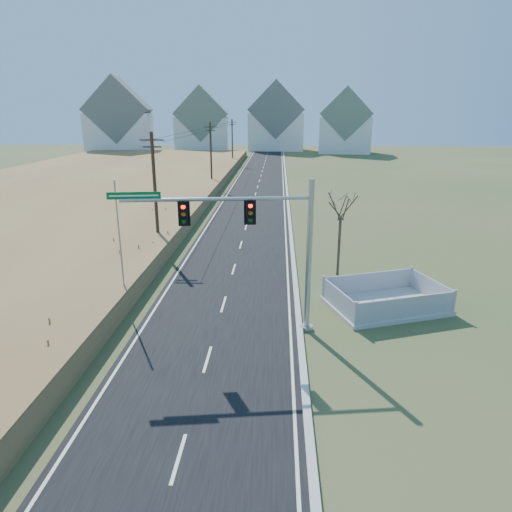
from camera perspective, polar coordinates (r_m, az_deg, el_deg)
The scene contains 16 objects.
ground at distance 22.36m, azimuth -5.30°, elevation -10.26°, with size 260.00×260.00×0.00m, color #3A4B24.
road at distance 70.39m, azimuth 0.37°, elevation 9.12°, with size 8.00×180.00×0.06m, color black.
curb at distance 70.33m, azimuth 3.79°, elevation 9.13°, with size 0.30×180.00×0.18m, color #B2AFA8.
reed_marsh at distance 66.12m, azimuth -21.52°, elevation 7.90°, with size 38.00×110.00×1.30m, color olive.
utility_pole_near at distance 36.29m, azimuth -12.51°, elevation 8.10°, with size 1.80×0.26×9.00m.
utility_pole_mid at distance 65.50m, azimuth -5.65°, elevation 12.50°, with size 1.80×0.26×9.00m.
utility_pole_far at distance 95.20m, azimuth -2.99°, elevation 14.14°, with size 1.80×0.26×9.00m.
condo_nw at distance 126.42m, azimuth -16.73°, elevation 15.68°, with size 17.69×13.38×19.05m.
condo_nnw at distance 129.32m, azimuth -6.77°, elevation 15.95°, with size 14.93×11.17×17.03m.
condo_n at distance 131.59m, azimuth 2.50°, elevation 16.37°, with size 15.27×10.20×18.54m.
condo_ne at distance 124.77m, azimuth 11.08°, elevation 15.66°, with size 14.12×10.51×16.52m.
traffic_signal_mast at distance 21.32m, azimuth 1.72°, elevation 1.72°, with size 9.39×1.54×7.53m.
fence_enclosure at distance 26.45m, azimuth 15.84°, elevation -5.65°, with size 7.10×5.90×1.39m.
open_sign at distance 24.31m, azimuth 14.55°, elevation -7.50°, with size 0.52×0.16×0.64m.
flagpole at distance 25.79m, azimuth -16.48°, elevation -0.27°, with size 0.32×0.32×7.08m.
bare_tree at distance 29.75m, azimuth 10.62°, elevation 6.33°, with size 2.23×2.23×5.90m.
Camera 1 is at (3.00, -19.55, 10.43)m, focal length 32.00 mm.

